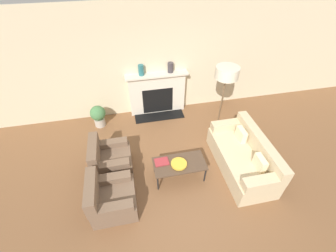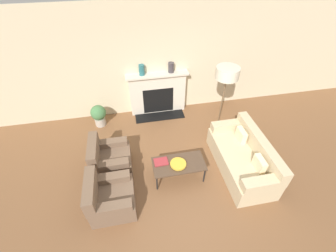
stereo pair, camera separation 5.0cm
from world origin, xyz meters
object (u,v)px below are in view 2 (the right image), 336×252
armchair_far (109,159)px  mantel_vase_left (142,70)px  couch (243,158)px  coffee_table (179,164)px  armchair_near (109,198)px  mantel_vase_center_left (171,68)px  book (161,162)px  potted_plant (99,115)px  floor_lamp (227,78)px  bowl (178,164)px  fireplace (158,94)px

armchair_far → mantel_vase_left: (0.97, 1.87, 1.04)m
couch → coffee_table: size_ratio=1.73×
mantel_vase_left → armchair_near: bearing=-109.0°
couch → mantel_vase_center_left: size_ratio=7.01×
book → armchair_near: bearing=-154.6°
potted_plant → coffee_table: bearing=-51.0°
book → floor_lamp: floor_lamp is taller
book → bowl: bearing=-24.6°
bowl → book: 0.35m
armchair_near → mantel_vase_left: size_ratio=2.97×
potted_plant → fireplace: bearing=10.8°
book → mantel_vase_center_left: size_ratio=1.11×
coffee_table → book: 0.37m
coffee_table → bowl: 0.08m
fireplace → coffee_table: size_ratio=1.55×
couch → armchair_near: bearing=-81.8°
bowl → floor_lamp: 2.16m
mantel_vase_left → potted_plant: size_ratio=0.45×
armchair_far → potted_plant: 1.57m
floor_lamp → mantel_vase_center_left: bearing=131.8°
armchair_far → potted_plant: bearing=9.9°
mantel_vase_left → potted_plant: mantel_vase_left is taller
coffee_table → mantel_vase_center_left: bearing=82.3°
coffee_table → mantel_vase_center_left: (0.32, 2.38, 0.93)m
book → mantel_vase_left: mantel_vase_left is taller
coffee_table → armchair_far: bearing=160.0°
coffee_table → mantel_vase_center_left: mantel_vase_center_left is taller
armchair_near → book: armchair_near is taller
fireplace → potted_plant: size_ratio=2.72×
armchair_far → potted_plant: size_ratio=1.34×
armchair_far → coffee_table: bearing=-110.0°
mantel_vase_left → couch: bearing=-52.6°
mantel_vase_left → mantel_vase_center_left: mantel_vase_left is taller
mantel_vase_center_left → potted_plant: size_ratio=0.43×
couch → potted_plant: bearing=-124.1°
potted_plant → floor_lamp: bearing=-15.0°
floor_lamp → armchair_near: bearing=-148.4°
mantel_vase_left → fireplace: bearing=-2.1°
book → fireplace: bearing=81.1°
bowl → book: bearing=156.8°
bowl → fireplace: bearing=90.6°
potted_plant → armchair_far: bearing=-80.1°
book → mantel_vase_left: (-0.08, 2.28, 0.89)m
armchair_far → floor_lamp: 3.10m
fireplace → book: fireplace is taller
armchair_near → floor_lamp: (2.73, 1.68, 1.26)m
armchair_far → bowl: 1.49m
couch → book: 1.77m
fireplace → mantel_vase_center_left: 0.83m
armchair_near → bowl: size_ratio=2.50×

